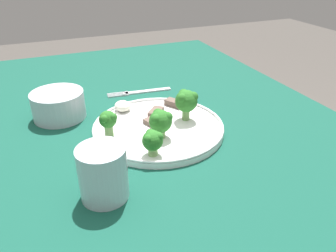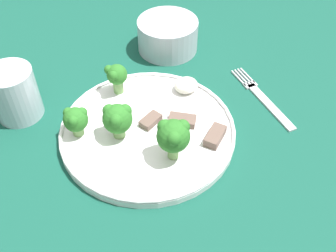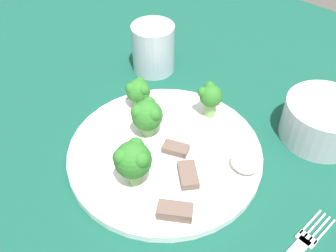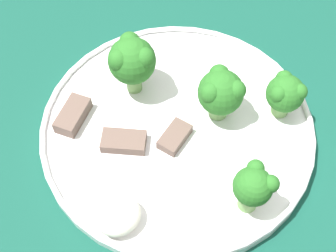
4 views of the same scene
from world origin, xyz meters
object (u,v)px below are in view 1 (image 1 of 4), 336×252
(fork, at_px, (140,92))
(drinking_glass, at_px, (103,176))
(cream_bowl, at_px, (59,106))
(dinner_plate, at_px, (159,128))

(fork, height_order, drinking_glass, drinking_glass)
(cream_bowl, bearing_deg, dinner_plate, -128.62)
(cream_bowl, relative_size, drinking_glass, 1.34)
(cream_bowl, distance_m, drinking_glass, 0.32)
(drinking_glass, bearing_deg, dinner_plate, -43.68)
(dinner_plate, height_order, cream_bowl, cream_bowl)
(cream_bowl, bearing_deg, fork, -72.65)
(dinner_plate, relative_size, drinking_glass, 3.16)
(dinner_plate, distance_m, cream_bowl, 0.25)
(dinner_plate, xyz_separation_m, cream_bowl, (0.16, 0.20, 0.02))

